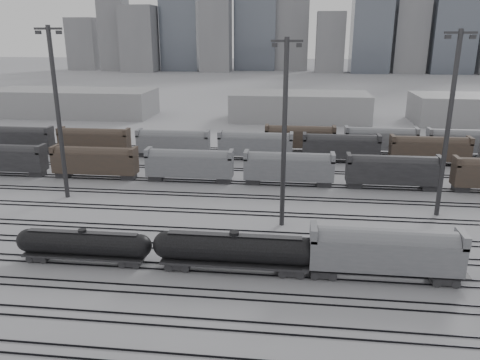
# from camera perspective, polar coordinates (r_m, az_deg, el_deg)

# --- Properties ---
(ground) EXTENTS (900.00, 900.00, 0.00)m
(ground) POSITION_cam_1_polar(r_m,az_deg,el_deg) (51.11, -3.99, -11.33)
(ground) COLOR #B0B0B4
(ground) RESTS_ON ground
(tracks) EXTENTS (220.00, 71.50, 0.16)m
(tracks) POSITION_cam_1_polar(r_m,az_deg,el_deg) (66.73, -1.25, -4.09)
(tracks) COLOR black
(tracks) RESTS_ON ground
(tank_car_a) EXTENTS (15.52, 2.59, 3.83)m
(tank_car_a) POSITION_cam_1_polar(r_m,az_deg,el_deg) (55.13, -18.51, -7.44)
(tank_car_a) COLOR black
(tank_car_a) RESTS_ON ground
(tank_car_b) EXTENTS (17.76, 2.96, 4.39)m
(tank_car_b) POSITION_cam_1_polar(r_m,az_deg,el_deg) (50.42, -0.70, -8.46)
(tank_car_b) COLOR black
(tank_car_b) RESTS_ON ground
(hopper_car_a) EXTENTS (15.39, 3.06, 5.50)m
(hopper_car_a) POSITION_cam_1_polar(r_m,az_deg,el_deg) (50.64, 17.28, -8.11)
(hopper_car_a) COLOR black
(hopper_car_a) RESTS_ON ground
(light_mast_b) EXTENTS (4.12, 0.66, 25.73)m
(light_mast_b) POSITION_cam_1_polar(r_m,az_deg,el_deg) (75.24, -21.35, 7.92)
(light_mast_b) COLOR #333335
(light_mast_b) RESTS_ON ground
(light_mast_c) EXTENTS (3.87, 0.62, 24.19)m
(light_mast_c) POSITION_cam_1_polar(r_m,az_deg,el_deg) (59.58, 5.43, 6.01)
(light_mast_c) COLOR #333335
(light_mast_c) RESTS_ON ground
(light_mast_d) EXTENTS (4.03, 0.64, 25.16)m
(light_mast_d) POSITION_cam_1_polar(r_m,az_deg,el_deg) (68.65, 24.11, 6.52)
(light_mast_d) COLOR #333335
(light_mast_d) RESTS_ON ground
(bg_string_near) EXTENTS (151.00, 3.00, 5.60)m
(bg_string_near) POSITION_cam_1_polar(r_m,az_deg,el_deg) (79.03, 5.95, 1.36)
(bg_string_near) COLOR slate
(bg_string_near) RESTS_ON ground
(bg_string_mid) EXTENTS (151.00, 3.00, 5.60)m
(bg_string_mid) POSITION_cam_1_polar(r_m,az_deg,el_deg) (94.97, 12.18, 3.80)
(bg_string_mid) COLOR black
(bg_string_mid) RESTS_ON ground
(bg_string_far) EXTENTS (66.00, 3.00, 5.60)m
(bg_string_far) POSITION_cam_1_polar(r_m,az_deg,el_deg) (105.77, 21.30, 4.37)
(bg_string_far) COLOR #47372D
(bg_string_far) RESTS_ON ground
(warehouse_left) EXTENTS (50.00, 18.00, 8.00)m
(warehouse_left) POSITION_cam_1_polar(r_m,az_deg,el_deg) (156.37, -19.67, 8.88)
(warehouse_left) COLOR #949496
(warehouse_left) RESTS_ON ground
(warehouse_mid) EXTENTS (40.00, 18.00, 8.00)m
(warehouse_mid) POSITION_cam_1_polar(r_m,az_deg,el_deg) (140.49, 7.25, 8.89)
(warehouse_mid) COLOR #949496
(warehouse_mid) RESTS_ON ground
(warehouse_right) EXTENTS (35.00, 18.00, 8.00)m
(warehouse_right) POSITION_cam_1_polar(r_m,az_deg,el_deg) (149.56, 26.95, 7.67)
(warehouse_right) COLOR #949496
(warehouse_right) RESTS_ON ground
(skyline) EXTENTS (316.00, 22.40, 95.00)m
(skyline) POSITION_cam_1_polar(r_m,az_deg,el_deg) (324.13, 7.49, 19.10)
(skyline) COLOR gray
(skyline) RESTS_ON ground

